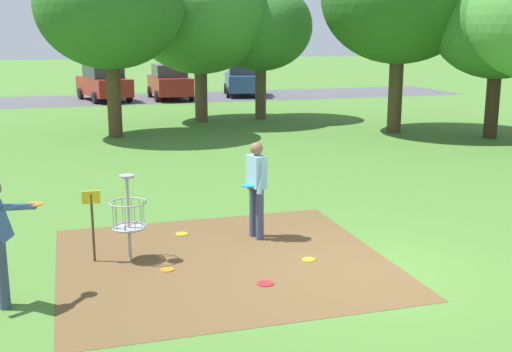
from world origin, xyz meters
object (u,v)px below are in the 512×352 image
(frisbee_mid_grass, at_px, (265,283))
(tree_near_right, at_px, (499,22))
(frisbee_scattered_a, at_px, (309,260))
(parked_car_leftmost, at_px, (104,83))
(tree_mid_center, at_px, (110,6))
(parked_car_center_left, at_px, (170,82))
(tree_mid_right, at_px, (200,14))
(tree_far_center, at_px, (261,27))
(player_foreground_watching, at_px, (256,184))
(frisbee_far_left, at_px, (182,234))
(frisbee_by_tee, at_px, (167,270))
(parked_car_center_right, at_px, (243,79))
(disc_golf_basket, at_px, (125,215))

(frisbee_mid_grass, height_order, tree_near_right, tree_near_right)
(frisbee_scattered_a, xyz_separation_m, parked_car_leftmost, (-1.57, 25.62, 0.91))
(tree_mid_center, relative_size, parked_car_center_left, 1.54)
(tree_mid_right, height_order, parked_car_center_left, tree_mid_right)
(frisbee_mid_grass, distance_m, tree_far_center, 18.30)
(frisbee_scattered_a, bearing_deg, player_foreground_watching, 109.55)
(frisbee_far_left, bearing_deg, frisbee_mid_grass, -74.16)
(frisbee_mid_grass, distance_m, frisbee_far_left, 2.74)
(frisbee_by_tee, relative_size, frisbee_scattered_a, 0.99)
(player_foreground_watching, xyz_separation_m, parked_car_center_right, (6.62, 24.89, -0.05))
(frisbee_mid_grass, relative_size, frisbee_far_left, 1.16)
(disc_golf_basket, xyz_separation_m, parked_car_center_right, (8.92, 25.39, 0.17))
(frisbee_mid_grass, xyz_separation_m, tree_mid_center, (-1.00, 14.09, 4.37))
(frisbee_far_left, height_order, tree_far_center, tree_far_center)
(frisbee_mid_grass, distance_m, tree_mid_right, 17.76)
(frisbee_far_left, xyz_separation_m, tree_mid_right, (3.39, 14.40, 4.22))
(frisbee_far_left, bearing_deg, tree_mid_center, 91.24)
(frisbee_far_left, height_order, tree_mid_right, tree_mid_right)
(frisbee_mid_grass, distance_m, parked_car_leftmost, 26.39)
(disc_golf_basket, height_order, parked_car_center_right, parked_car_center_right)
(frisbee_mid_grass, bearing_deg, disc_golf_basket, 139.05)
(tree_mid_right, xyz_separation_m, parked_car_center_left, (0.19, 9.16, -3.31))
(tree_mid_center, distance_m, parked_car_center_right, 15.60)
(tree_far_center, bearing_deg, parked_car_leftmost, 122.09)
(frisbee_far_left, relative_size, tree_far_center, 0.04)
(disc_golf_basket, relative_size, player_foreground_watching, 0.81)
(player_foreground_watching, relative_size, frisbee_mid_grass, 6.99)
(tree_far_center, xyz_separation_m, parked_car_center_left, (-2.34, 9.05, -2.81))
(disc_golf_basket, xyz_separation_m, frisbee_far_left, (1.07, 1.06, -0.74))
(tree_near_right, distance_m, tree_far_center, 9.22)
(disc_golf_basket, xyz_separation_m, tree_mid_center, (0.83, 12.51, 3.62))
(disc_golf_basket, distance_m, tree_near_right, 16.01)
(parked_car_leftmost, distance_m, parked_car_center_right, 7.73)
(frisbee_by_tee, distance_m, parked_car_center_right, 27.35)
(disc_golf_basket, relative_size, tree_far_center, 0.25)
(frisbee_far_left, relative_size, tree_mid_center, 0.03)
(tree_mid_center, bearing_deg, tree_near_right, -17.41)
(disc_golf_basket, relative_size, parked_car_leftmost, 0.31)
(frisbee_by_tee, relative_size, frisbee_far_left, 0.98)
(tree_near_right, relative_size, tree_far_center, 1.05)
(tree_near_right, bearing_deg, parked_car_center_left, 117.89)
(player_foreground_watching, bearing_deg, tree_far_center, 72.74)
(frisbee_by_tee, distance_m, tree_far_center, 17.83)
(frisbee_mid_grass, bearing_deg, frisbee_far_left, 105.84)
(frisbee_scattered_a, distance_m, tree_near_right, 14.54)
(tree_mid_right, bearing_deg, frisbee_far_left, -103.23)
(tree_near_right, relative_size, parked_car_leftmost, 1.28)
(disc_golf_basket, height_order, tree_mid_center, tree_mid_center)
(frisbee_by_tee, distance_m, tree_mid_right, 17.09)
(frisbee_far_left, bearing_deg, player_foreground_watching, -24.25)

